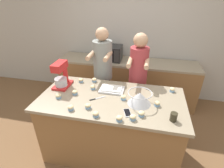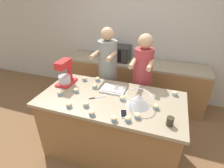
% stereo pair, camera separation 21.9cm
% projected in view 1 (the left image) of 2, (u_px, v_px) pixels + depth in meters
% --- Properties ---
extents(ground_plane, '(16.00, 16.00, 0.00)m').
position_uv_depth(ground_plane, '(111.00, 149.00, 2.70)').
color(ground_plane, brown).
extents(back_wall, '(10.00, 0.06, 2.70)m').
position_uv_depth(back_wall, '(130.00, 34.00, 3.59)').
color(back_wall, '#B2ADA3').
rests_on(back_wall, ground_plane).
extents(island_counter, '(1.86, 0.93, 0.94)m').
position_uv_depth(island_counter, '(111.00, 126.00, 2.47)').
color(island_counter, olive).
rests_on(island_counter, ground_plane).
extents(back_counter, '(2.80, 0.60, 0.89)m').
position_uv_depth(back_counter, '(126.00, 81.00, 3.73)').
color(back_counter, olive).
rests_on(back_counter, ground_plane).
extents(person_left, '(0.32, 0.49, 1.69)m').
position_uv_depth(person_left, '(103.00, 76.00, 2.89)').
color(person_left, '#33384C').
rests_on(person_left, ground_plane).
extents(person_right, '(0.30, 0.48, 1.63)m').
position_uv_depth(person_right, '(137.00, 81.00, 2.79)').
color(person_right, brown).
rests_on(person_right, ground_plane).
extents(stand_mixer, '(0.20, 0.30, 0.36)m').
position_uv_depth(stand_mixer, '(61.00, 76.00, 2.44)').
color(stand_mixer, red).
rests_on(stand_mixer, island_counter).
extents(mixing_bowl, '(0.29, 0.29, 0.16)m').
position_uv_depth(mixing_bowl, '(140.00, 98.00, 2.09)').
color(mixing_bowl, '#BCBCC1').
rests_on(mixing_bowl, island_counter).
extents(baking_tray, '(0.33, 0.23, 0.04)m').
position_uv_depth(baking_tray, '(112.00, 89.00, 2.40)').
color(baking_tray, silver).
rests_on(baking_tray, island_counter).
extents(microwave_oven, '(0.49, 0.36, 0.29)m').
position_uv_depth(microwave_oven, '(109.00, 53.00, 3.51)').
color(microwave_oven, black).
rests_on(microwave_oven, back_counter).
extents(cell_phone, '(0.11, 0.16, 0.01)m').
position_uv_depth(cell_phone, '(127.00, 113.00, 1.97)').
color(cell_phone, silver).
rests_on(cell_phone, island_counter).
extents(drinking_glass, '(0.08, 0.08, 0.09)m').
position_uv_depth(drinking_glass, '(174.00, 117.00, 1.84)').
color(drinking_glass, '#332D1E').
rests_on(drinking_glass, island_counter).
extents(knife, '(0.18, 0.15, 0.01)m').
position_uv_depth(knife, '(97.00, 99.00, 2.22)').
color(knife, '#BCBCC1').
rests_on(knife, island_counter).
extents(cupcake_0, '(0.07, 0.07, 0.06)m').
position_uv_depth(cupcake_0, '(75.00, 92.00, 2.30)').
color(cupcake_0, '#759EC6').
rests_on(cupcake_0, island_counter).
extents(cupcake_1, '(0.07, 0.07, 0.06)m').
position_uv_depth(cupcake_1, '(71.00, 108.00, 2.01)').
color(cupcake_1, '#759EC6').
rests_on(cupcake_1, island_counter).
extents(cupcake_2, '(0.07, 0.07, 0.06)m').
position_uv_depth(cupcake_2, '(172.00, 90.00, 2.36)').
color(cupcake_2, '#759EC6').
rests_on(cupcake_2, island_counter).
extents(cupcake_3, '(0.07, 0.07, 0.06)m').
position_uv_depth(cupcake_3, '(141.00, 114.00, 1.91)').
color(cupcake_3, '#759EC6').
rests_on(cupcake_3, island_counter).
extents(cupcake_4, '(0.07, 0.07, 0.06)m').
position_uv_depth(cupcake_4, '(81.00, 80.00, 2.60)').
color(cupcake_4, '#759EC6').
rests_on(cupcake_4, island_counter).
extents(cupcake_5, '(0.07, 0.07, 0.06)m').
position_uv_depth(cupcake_5, '(123.00, 97.00, 2.20)').
color(cupcake_5, '#759EC6').
rests_on(cupcake_5, island_counter).
extents(cupcake_6, '(0.07, 0.07, 0.06)m').
position_uv_depth(cupcake_6, '(133.00, 117.00, 1.86)').
color(cupcake_6, '#759EC6').
rests_on(cupcake_6, island_counter).
extents(cupcake_7, '(0.07, 0.07, 0.06)m').
position_uv_depth(cupcake_7, '(157.00, 104.00, 2.08)').
color(cupcake_7, '#759EC6').
rests_on(cupcake_7, island_counter).
extents(cupcake_8, '(0.07, 0.07, 0.06)m').
position_uv_depth(cupcake_8, '(58.00, 96.00, 2.22)').
color(cupcake_8, '#759EC6').
rests_on(cupcake_8, island_counter).
extents(cupcake_9, '(0.07, 0.07, 0.06)m').
position_uv_depth(cupcake_9, '(88.00, 106.00, 2.04)').
color(cupcake_9, '#759EC6').
rests_on(cupcake_9, island_counter).
extents(cupcake_10, '(0.07, 0.07, 0.06)m').
position_uv_depth(cupcake_10, '(96.00, 114.00, 1.91)').
color(cupcake_10, '#759EC6').
rests_on(cupcake_10, island_counter).
extents(cupcake_11, '(0.07, 0.07, 0.06)m').
position_uv_depth(cupcake_11, '(119.00, 118.00, 1.84)').
color(cupcake_11, '#759EC6').
rests_on(cupcake_11, island_counter).
extents(cupcake_12, '(0.07, 0.07, 0.06)m').
position_uv_depth(cupcake_12, '(94.00, 80.00, 2.61)').
color(cupcake_12, '#759EC6').
rests_on(cupcake_12, island_counter).
extents(cupcake_13, '(0.07, 0.07, 0.06)m').
position_uv_depth(cupcake_13, '(93.00, 87.00, 2.42)').
color(cupcake_13, '#759EC6').
rests_on(cupcake_13, island_counter).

